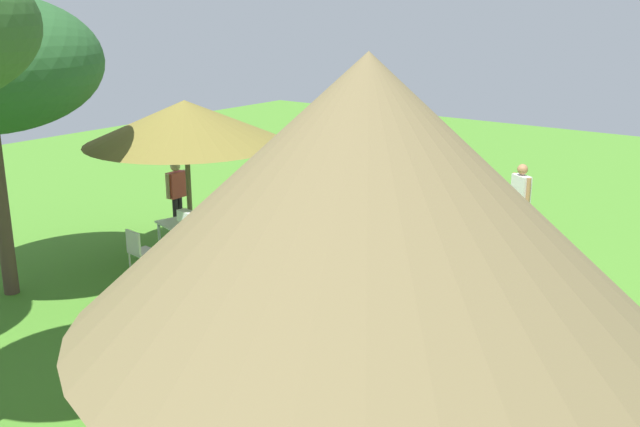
% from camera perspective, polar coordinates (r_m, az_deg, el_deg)
% --- Properties ---
extents(ground_plane, '(36.00, 36.00, 0.00)m').
position_cam_1_polar(ground_plane, '(14.67, 5.48, -3.81)').
color(ground_plane, '#478127').
extents(thatched_hut, '(5.93, 5.93, 4.59)m').
position_cam_1_polar(thatched_hut, '(7.23, 3.56, -3.55)').
color(thatched_hut, beige).
rests_on(thatched_hut, ground_plane).
extents(shade_umbrella, '(3.92, 3.92, 3.23)m').
position_cam_1_polar(shade_umbrella, '(14.29, -10.55, 7.09)').
color(shade_umbrella, brown).
rests_on(shade_umbrella, ground_plane).
extents(patio_dining_table, '(1.57, 1.23, 0.74)m').
position_cam_1_polar(patio_dining_table, '(14.78, -10.13, -1.16)').
color(patio_dining_table, silver).
rests_on(patio_dining_table, ground_plane).
extents(patio_chair_west_end, '(0.46, 0.44, 0.90)m').
position_cam_1_polar(patio_chair_west_end, '(15.60, -6.70, -0.61)').
color(patio_chair_west_end, white).
rests_on(patio_chair_west_end, ground_plane).
extents(patio_chair_near_hut, '(0.49, 0.47, 0.90)m').
position_cam_1_polar(patio_chair_near_hut, '(14.18, -14.08, -2.74)').
color(patio_chair_near_hut, silver).
rests_on(patio_chair_near_hut, ground_plane).
extents(guest_beside_umbrella, '(0.22, 0.59, 1.64)m').
position_cam_1_polar(guest_beside_umbrella, '(16.54, -11.23, 1.83)').
color(guest_beside_umbrella, black).
rests_on(guest_beside_umbrella, ground_plane).
extents(guest_behind_table, '(0.58, 0.35, 1.70)m').
position_cam_1_polar(guest_behind_table, '(13.90, -3.70, -0.48)').
color(guest_behind_table, black).
rests_on(guest_behind_table, ground_plane).
extents(standing_watcher, '(0.52, 0.42, 1.69)m').
position_cam_1_polar(standing_watcher, '(16.30, 15.50, 1.45)').
color(standing_watcher, black).
rests_on(standing_watcher, ground_plane).
extents(striped_lounge_chair, '(0.95, 0.93, 0.63)m').
position_cam_1_polar(striped_lounge_chair, '(13.59, 2.92, -4.28)').
color(striped_lounge_chair, '#2D966D').
rests_on(striped_lounge_chair, ground_plane).
extents(zebra_nearest_camera, '(2.17, 0.94, 1.53)m').
position_cam_1_polar(zebra_nearest_camera, '(12.48, -7.86, -2.72)').
color(zebra_nearest_camera, silver).
rests_on(zebra_nearest_camera, ground_plane).
extents(zebra_by_umbrella, '(1.39, 2.12, 1.60)m').
position_cam_1_polar(zebra_by_umbrella, '(14.40, 10.59, 0.04)').
color(zebra_by_umbrella, silver).
rests_on(zebra_by_umbrella, ground_plane).
extents(brick_patio_kerb, '(0.49, 2.81, 0.08)m').
position_cam_1_polar(brick_patio_kerb, '(18.87, 3.41, 0.93)').
color(brick_patio_kerb, '#934A4F').
rests_on(brick_patio_kerb, ground_plane).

